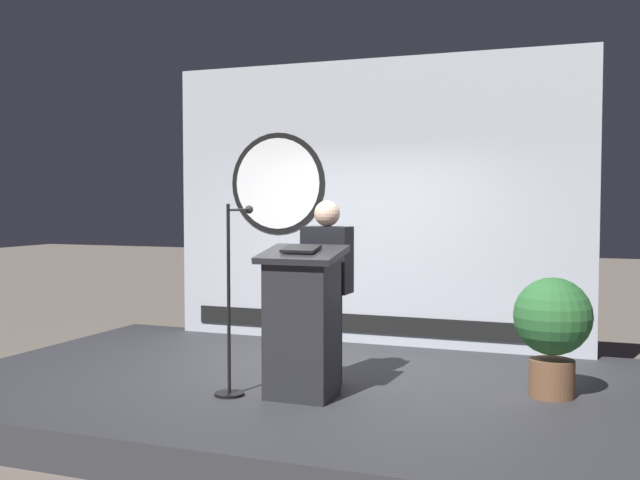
{
  "coord_description": "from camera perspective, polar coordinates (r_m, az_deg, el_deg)",
  "views": [
    {
      "loc": [
        2.47,
        -6.11,
        1.88
      ],
      "look_at": [
        0.17,
        -0.17,
        1.54
      ],
      "focal_mm": 42.79,
      "sensor_mm": 36.0,
      "label": 1
    }
  ],
  "objects": [
    {
      "name": "ground_plane",
      "position": [
        6.86,
        -0.84,
        -12.87
      ],
      "size": [
        40.0,
        40.0,
        0.0
      ],
      "primitive_type": "plane",
      "color": "#6B6056"
    },
    {
      "name": "stage_platform",
      "position": [
        6.82,
        -0.84,
        -11.66
      ],
      "size": [
        6.4,
        4.0,
        0.3
      ],
      "primitive_type": "cube",
      "color": "#333338",
      "rests_on": "ground"
    },
    {
      "name": "banner_display",
      "position": [
        8.35,
        3.72,
        2.76
      ],
      "size": [
        4.68,
        0.12,
        3.1
      ],
      "color": "#B2B7C1",
      "rests_on": "stage_platform"
    },
    {
      "name": "podium",
      "position": [
        6.08,
        -1.37,
        -6.23
      ],
      "size": [
        0.64,
        0.5,
        1.22
      ],
      "color": "#26262B",
      "rests_on": "stage_platform"
    },
    {
      "name": "speaker_person",
      "position": [
        6.49,
        0.53,
        -3.86
      ],
      "size": [
        0.4,
        0.26,
        1.57
      ],
      "color": "black",
      "rests_on": "stage_platform"
    },
    {
      "name": "microphone_stand",
      "position": [
        6.24,
        -6.61,
        -6.5
      ],
      "size": [
        0.24,
        0.53,
        1.55
      ],
      "color": "black",
      "rests_on": "stage_platform"
    },
    {
      "name": "potted_plant",
      "position": [
        6.39,
        17.0,
        -6.09
      ],
      "size": [
        0.62,
        0.62,
        0.96
      ],
      "color": "brown",
      "rests_on": "stage_platform"
    }
  ]
}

